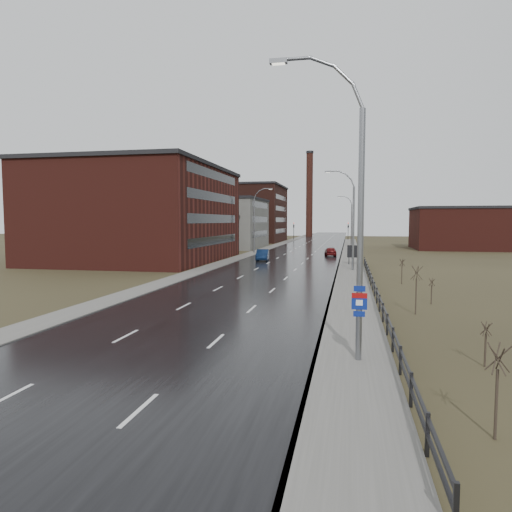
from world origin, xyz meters
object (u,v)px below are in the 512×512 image
at_px(streetlight_main, 352,212).
at_px(car_far, 331,252).
at_px(car_near, 263,255).
at_px(billboard, 355,252).

relative_size(streetlight_main, car_far, 2.79).
bearing_deg(car_near, billboard, -26.64).
xyz_separation_m(billboard, car_far, (-3.66, 14.92, -1.00)).
distance_m(streetlight_main, billboard, 41.12).
distance_m(billboard, car_far, 15.39).
bearing_deg(streetlight_main, billboard, 89.12).
height_order(car_near, car_far, car_near).
distance_m(billboard, car_near, 13.70).
distance_m(streetlight_main, car_far, 56.14).
relative_size(billboard, car_near, 0.55).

